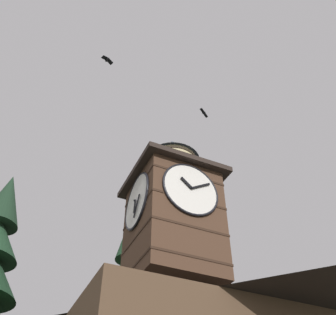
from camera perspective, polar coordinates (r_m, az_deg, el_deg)
The scene contains 3 objects.
clock_tower at distance 17.65m, azimuth 0.67°, elevation -7.89°, with size 4.04×4.04×7.83m.
flying_bird_high at distance 21.51m, azimuth 5.14°, elevation 6.37°, with size 0.68×0.52×0.11m.
flying_bird_low at distance 20.89m, azimuth -8.65°, elevation 13.63°, with size 0.66×0.41×0.16m.
Camera 1 is at (8.03, 11.22, 1.40)m, focal length 42.74 mm.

